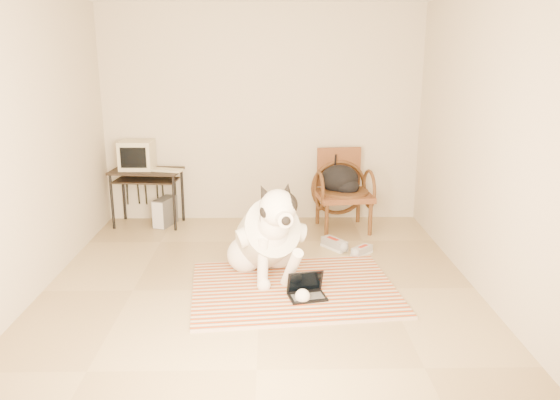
{
  "coord_description": "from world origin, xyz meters",
  "views": [
    {
      "loc": [
        0.1,
        -4.65,
        2.14
      ],
      "look_at": [
        0.19,
        0.26,
        0.79
      ],
      "focal_mm": 35.0,
      "sensor_mm": 36.0,
      "label": 1
    }
  ],
  "objects_px": {
    "laptop": "(306,291)",
    "rattan_chair": "(343,190)",
    "pc_tower": "(165,212)",
    "computer_desk": "(147,178)",
    "dog": "(267,237)",
    "crt_monitor": "(137,155)",
    "backpack": "(341,180)"
  },
  "relations": [
    {
      "from": "backpack",
      "to": "computer_desk",
      "type": "bearing_deg",
      "value": 175.88
    },
    {
      "from": "pc_tower",
      "to": "rattan_chair",
      "type": "relative_size",
      "value": 0.42
    },
    {
      "from": "laptop",
      "to": "backpack",
      "type": "relative_size",
      "value": 0.78
    },
    {
      "from": "backpack",
      "to": "laptop",
      "type": "bearing_deg",
      "value": -105.21
    },
    {
      "from": "crt_monitor",
      "to": "laptop",
      "type": "bearing_deg",
      "value": -48.67
    },
    {
      "from": "rattan_chair",
      "to": "backpack",
      "type": "bearing_deg",
      "value": -152.43
    },
    {
      "from": "rattan_chair",
      "to": "dog",
      "type": "bearing_deg",
      "value": -120.8
    },
    {
      "from": "laptop",
      "to": "rattan_chair",
      "type": "bearing_deg",
      "value": 74.18
    },
    {
      "from": "computer_desk",
      "to": "pc_tower",
      "type": "bearing_deg",
      "value": -4.69
    },
    {
      "from": "laptop",
      "to": "pc_tower",
      "type": "distance_m",
      "value": 2.71
    },
    {
      "from": "crt_monitor",
      "to": "pc_tower",
      "type": "height_order",
      "value": "crt_monitor"
    },
    {
      "from": "laptop",
      "to": "pc_tower",
      "type": "height_order",
      "value": "pc_tower"
    },
    {
      "from": "crt_monitor",
      "to": "dog",
      "type": "bearing_deg",
      "value": -47.41
    },
    {
      "from": "dog",
      "to": "pc_tower",
      "type": "xyz_separation_m",
      "value": [
        -1.3,
        1.68,
        -0.24
      ]
    },
    {
      "from": "rattan_chair",
      "to": "backpack",
      "type": "distance_m",
      "value": 0.12
    },
    {
      "from": "dog",
      "to": "laptop",
      "type": "bearing_deg",
      "value": -53.84
    },
    {
      "from": "laptop",
      "to": "backpack",
      "type": "bearing_deg",
      "value": 74.79
    },
    {
      "from": "laptop",
      "to": "backpack",
      "type": "distance_m",
      "value": 2.14
    },
    {
      "from": "pc_tower",
      "to": "dog",
      "type": "bearing_deg",
      "value": -52.23
    },
    {
      "from": "computer_desk",
      "to": "crt_monitor",
      "type": "bearing_deg",
      "value": 148.66
    },
    {
      "from": "crt_monitor",
      "to": "computer_desk",
      "type": "bearing_deg",
      "value": -31.34
    },
    {
      "from": "laptop",
      "to": "rattan_chair",
      "type": "distance_m",
      "value": 2.13
    },
    {
      "from": "crt_monitor",
      "to": "rattan_chair",
      "type": "height_order",
      "value": "crt_monitor"
    },
    {
      "from": "dog",
      "to": "computer_desk",
      "type": "relative_size",
      "value": 1.5
    },
    {
      "from": "dog",
      "to": "pc_tower",
      "type": "relative_size",
      "value": 3.31
    },
    {
      "from": "laptop",
      "to": "rattan_chair",
      "type": "height_order",
      "value": "rattan_chair"
    },
    {
      "from": "dog",
      "to": "laptop",
      "type": "xyz_separation_m",
      "value": [
        0.35,
        -0.47,
        -0.34
      ]
    },
    {
      "from": "laptop",
      "to": "computer_desk",
      "type": "bearing_deg",
      "value": 130.52
    },
    {
      "from": "computer_desk",
      "to": "backpack",
      "type": "bearing_deg",
      "value": -4.12
    },
    {
      "from": "rattan_chair",
      "to": "backpack",
      "type": "height_order",
      "value": "rattan_chair"
    },
    {
      "from": "backpack",
      "to": "pc_tower",
      "type": "bearing_deg",
      "value": 175.94
    },
    {
      "from": "computer_desk",
      "to": "laptop",
      "type": "bearing_deg",
      "value": -49.48
    }
  ]
}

